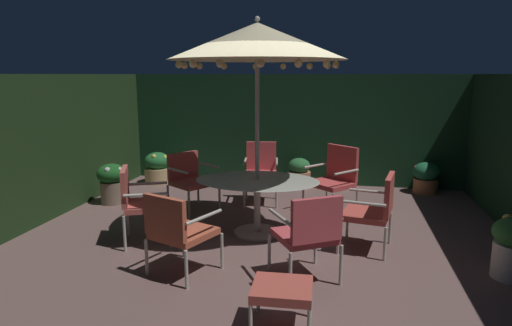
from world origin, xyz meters
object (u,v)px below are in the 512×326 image
potted_plant_front_corner (299,173)px  patio_dining_table (257,190)px  patio_umbrella (257,42)px  patio_chair_west (309,231)px  patio_chair_southeast (190,177)px  potted_plant_back_right (343,171)px  potted_plant_back_left (158,168)px  patio_chair_northeast (335,175)px  potted_plant_right_near (426,177)px  patio_chair_south (139,199)px  ottoman_footrest (282,291)px  patio_chair_east (261,168)px  potted_plant_left_near (112,182)px  patio_chair_north (375,207)px  patio_chair_southwest (177,228)px

potted_plant_front_corner → patio_dining_table: bearing=-96.6°
patio_umbrella → patio_chair_west: 2.50m
patio_dining_table → patio_chair_southeast: patio_chair_southeast is taller
patio_chair_southeast → potted_plant_back_right: bearing=38.8°
patio_dining_table → patio_chair_southeast: (-1.26, 0.87, -0.07)m
patio_umbrella → potted_plant_back_left: size_ratio=4.64×
patio_chair_northeast → potted_plant_right_near: patio_chair_northeast is taller
patio_chair_south → potted_plant_back_right: bearing=53.2°
ottoman_footrest → patio_chair_northeast: bearing=83.9°
patio_umbrella → potted_plant_right_near: (2.62, 2.67, -2.23)m
patio_umbrella → potted_plant_back_right: size_ratio=4.77×
ottoman_footrest → potted_plant_right_near: potted_plant_right_near is taller
patio_chair_northeast → patio_chair_east: 1.29m
patio_chair_south → potted_plant_back_left: 3.27m
patio_chair_southeast → potted_plant_left_near: (-1.40, 0.09, -0.16)m
patio_chair_northeast → patio_chair_north: bearing=-71.0°
potted_plant_back_left → potted_plant_right_near: (5.13, 0.20, -0.01)m
patio_chair_northeast → patio_chair_west: (-0.21, -2.49, -0.03)m
patio_chair_southwest → potted_plant_front_corner: patio_chair_southwest is taller
patio_umbrella → potted_plant_right_near: size_ratio=5.02×
patio_chair_east → potted_plant_front_corner: 1.27m
potted_plant_left_near → patio_dining_table: bearing=-19.8°
patio_dining_table → patio_chair_north: (1.51, -0.29, -0.06)m
patio_chair_southeast → patio_umbrella: bearing=-34.6°
patio_chair_north → patio_dining_table: bearing=169.1°
patio_dining_table → potted_plant_back_left: 3.53m
patio_umbrella → patio_chair_east: 2.48m
patio_chair_east → potted_plant_left_near: (-2.43, -0.57, -0.22)m
patio_chair_northeast → potted_plant_back_left: patio_chair_northeast is taller
patio_dining_table → patio_chair_southwest: (-0.58, -1.42, -0.07)m
patio_dining_table → patio_chair_northeast: (1.01, 1.18, -0.01)m
patio_chair_south → potted_plant_front_corner: size_ratio=1.73×
potted_plant_front_corner → potted_plant_right_near: 2.31m
patio_dining_table → patio_chair_north: bearing=-10.9°
patio_dining_table → patio_chair_west: patio_chair_west is taller
potted_plant_back_left → patio_chair_southwest: bearing=-63.7°
patio_umbrella → patio_chair_southwest: 2.52m
potted_plant_right_near → patio_chair_west: bearing=-114.6°
patio_chair_southeast → patio_chair_southwest: size_ratio=0.99×
patio_chair_southeast → patio_chair_west: size_ratio=0.95×
patio_umbrella → potted_plant_back_right: patio_umbrella is taller
patio_chair_east → potted_plant_front_corner: (0.54, 1.11, -0.31)m
patio_chair_east → patio_chair_west: patio_chair_east is taller
patio_umbrella → potted_plant_right_near: patio_umbrella is taller
patio_chair_southeast → potted_plant_back_left: size_ratio=1.48×
potted_plant_back_right → patio_chair_west: bearing=-94.7°
potted_plant_back_left → potted_plant_left_near: 1.52m
patio_dining_table → patio_umbrella: (-0.00, -0.00, 1.93)m
patio_dining_table → patio_chair_southeast: bearing=145.4°
patio_chair_north → potted_plant_back_right: (-0.38, 3.09, -0.23)m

